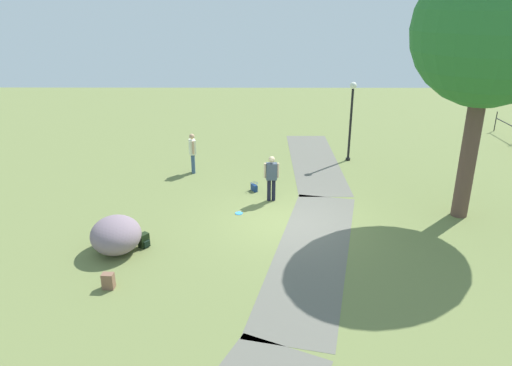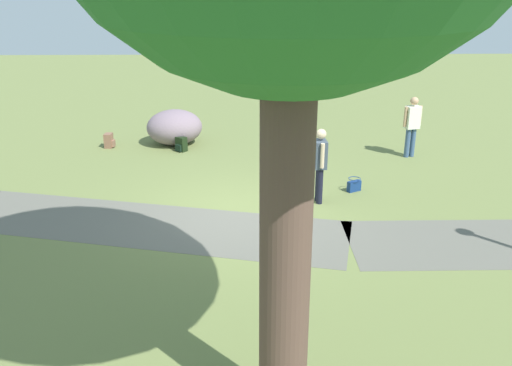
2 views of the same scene
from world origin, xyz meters
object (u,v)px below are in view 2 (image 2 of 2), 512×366
Objects in this scene: man_near_boulder at (412,123)px; backpack_by_boulder at (181,144)px; woman_with_handbag at (320,161)px; spare_backpack_on_lawn at (109,141)px; frisbee_on_grass at (266,184)px; lawn_boulder at (175,127)px; handbag_on_grass at (354,185)px.

backpack_by_boulder is at bearing -5.72° from man_near_boulder.
woman_with_handbag is 4.02× the size of spare_backpack_on_lawn.
frisbee_on_grass is (3.91, 1.98, -0.92)m from man_near_boulder.
lawn_boulder is 1.14× the size of woman_with_handbag.
woman_with_handbag is 1.00× the size of man_near_boulder.
handbag_on_grass is at bearing 166.32° from frisbee_on_grass.
woman_with_handbag is (-3.57, 4.36, 0.43)m from lawn_boulder.
man_near_boulder is 4.03× the size of backpack_by_boulder.
lawn_boulder is 4.14m from frisbee_on_grass.
spare_backpack_on_lawn reaches higher than frisbee_on_grass.
frisbee_on_grass is at bearing -13.68° from handbag_on_grass.
lawn_boulder is at bearing -170.86° from spare_backpack_on_lawn.
man_near_boulder is 4.35× the size of handbag_on_grass.
spare_backpack_on_lawn is (1.82, 0.29, -0.31)m from lawn_boulder.
frisbee_on_grass is (-2.23, 2.59, -0.18)m from backpack_by_boulder.
backpack_by_boulder is at bearing -36.21° from handbag_on_grass.
frisbee_on_grass is (-2.48, 3.28, -0.49)m from lawn_boulder.
backpack_by_boulder is (-0.25, 0.69, -0.31)m from lawn_boulder.
handbag_on_grass is (-0.88, -0.60, -0.79)m from woman_with_handbag.
handbag_on_grass is at bearing 143.79° from backpack_by_boulder.
woman_with_handbag reaches higher than handbag_on_grass.
handbag_on_grass is 1.50× the size of frisbee_on_grass.
woman_with_handbag is 4.02× the size of backpack_by_boulder.
man_near_boulder reaches higher than lawn_boulder.
handbag_on_grass is 7.16m from spare_backpack_on_lawn.
lawn_boulder is at bearing -11.54° from man_near_boulder.
lawn_boulder reaches higher than handbag_on_grass.
backpack_by_boulder and spare_backpack_on_lawn have the same top height.
backpack_by_boulder is 3.42m from frisbee_on_grass.
frisbee_on_grass is (-4.29, 2.99, -0.18)m from spare_backpack_on_lawn.
man_near_boulder is 8.30m from spare_backpack_on_lawn.
spare_backpack_on_lawn is at bearing 9.14° from lawn_boulder.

